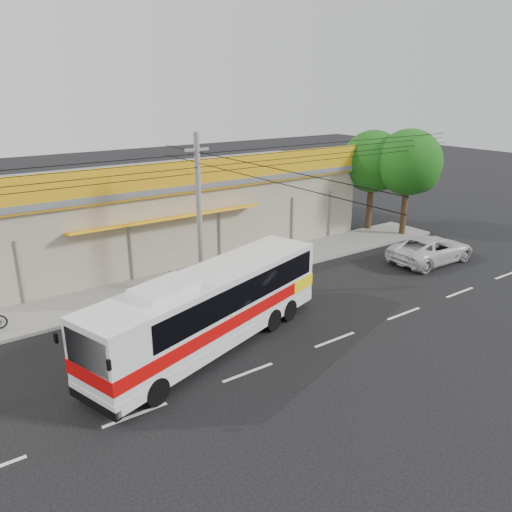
{
  "coord_description": "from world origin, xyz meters",
  "views": [
    {
      "loc": [
        -12.18,
        -14.65,
        9.18
      ],
      "look_at": [
        -0.52,
        2.0,
        2.22
      ],
      "focal_mm": 35.0,
      "sensor_mm": 36.0,
      "label": 1
    }
  ],
  "objects_px": {
    "utility_pole": "(197,163)",
    "tree_far": "(375,163)",
    "white_car": "(431,249)",
    "motorbike_red": "(166,284)",
    "tree_near": "(411,165)",
    "coach_bus": "(214,303)"
  },
  "relations": [
    {
      "from": "utility_pole",
      "to": "tree_far",
      "type": "distance_m",
      "value": 15.0
    },
    {
      "from": "utility_pole",
      "to": "tree_far",
      "type": "height_order",
      "value": "utility_pole"
    },
    {
      "from": "white_car",
      "to": "tree_far",
      "type": "xyz_separation_m",
      "value": [
        2.06,
        6.34,
        3.71
      ]
    },
    {
      "from": "white_car",
      "to": "utility_pole",
      "type": "relative_size",
      "value": 0.15
    },
    {
      "from": "motorbike_red",
      "to": "utility_pole",
      "type": "height_order",
      "value": "utility_pole"
    },
    {
      "from": "white_car",
      "to": "motorbike_red",
      "type": "bearing_deg",
      "value": 74.85
    },
    {
      "from": "tree_near",
      "to": "tree_far",
      "type": "xyz_separation_m",
      "value": [
        -0.84,
        2.16,
        -0.13
      ]
    },
    {
      "from": "motorbike_red",
      "to": "tree_far",
      "type": "distance_m",
      "value": 16.61
    },
    {
      "from": "tree_near",
      "to": "motorbike_red",
      "type": "bearing_deg",
      "value": -179.27
    },
    {
      "from": "white_car",
      "to": "tree_near",
      "type": "height_order",
      "value": "tree_near"
    },
    {
      "from": "motorbike_red",
      "to": "white_car",
      "type": "bearing_deg",
      "value": -123.28
    },
    {
      "from": "coach_bus",
      "to": "motorbike_red",
      "type": "xyz_separation_m",
      "value": [
        0.5,
        5.23,
        -1.13
      ]
    },
    {
      "from": "utility_pole",
      "to": "tree_near",
      "type": "xyz_separation_m",
      "value": [
        15.41,
        1.0,
        -1.52
      ]
    },
    {
      "from": "motorbike_red",
      "to": "tree_far",
      "type": "height_order",
      "value": "tree_far"
    },
    {
      "from": "coach_bus",
      "to": "motorbike_red",
      "type": "distance_m",
      "value": 5.38
    },
    {
      "from": "tree_far",
      "to": "coach_bus",
      "type": "bearing_deg",
      "value": -155.22
    },
    {
      "from": "motorbike_red",
      "to": "tree_near",
      "type": "distance_m",
      "value": 17.28
    },
    {
      "from": "utility_pole",
      "to": "tree_far",
      "type": "xyz_separation_m",
      "value": [
        14.57,
        3.16,
        -1.64
      ]
    },
    {
      "from": "motorbike_red",
      "to": "white_car",
      "type": "distance_m",
      "value": 14.47
    },
    {
      "from": "motorbike_red",
      "to": "tree_near",
      "type": "bearing_deg",
      "value": -106.66
    },
    {
      "from": "white_car",
      "to": "tree_near",
      "type": "bearing_deg",
      "value": -34.03
    },
    {
      "from": "coach_bus",
      "to": "utility_pole",
      "type": "xyz_separation_m",
      "value": [
        1.91,
        4.45,
        4.35
      ]
    }
  ]
}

